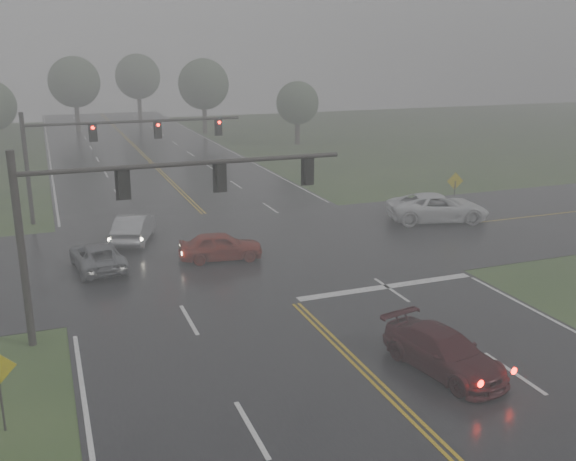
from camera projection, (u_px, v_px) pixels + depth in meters
name	position (u px, v px, depth m)	size (l,w,h in m)	color
main_road	(252.00, 261.00, 31.97)	(18.00, 160.00, 0.02)	black
cross_street	(240.00, 250.00, 33.77)	(120.00, 14.00, 0.02)	black
stop_bar	(387.00, 287.00, 28.48)	(8.50, 0.50, 0.01)	silver
sedan_maroon	(442.00, 371.00, 21.12)	(1.89, 4.64, 1.35)	#35090D
sedan_red	(221.00, 260.00, 32.15)	(1.67, 4.15, 1.41)	maroon
sedan_silver	(135.00, 241.00, 35.27)	(1.60, 4.59, 1.51)	#929499
car_grey	(98.00, 269.00, 30.80)	(2.10, 4.54, 1.26)	slate
pickup_white	(437.00, 221.00, 39.31)	(2.81, 6.10, 1.69)	white
signal_gantry_near	(127.00, 203.00, 22.89)	(12.00, 0.31, 7.01)	black
signal_gantry_far	(98.00, 142.00, 38.85)	(13.16, 0.34, 6.67)	black
sign_diamond_east	(455.00, 186.00, 40.70)	(1.10, 0.20, 2.67)	black
tree_ne_a	(204.00, 84.00, 77.98)	(6.16, 6.16, 9.05)	#372B24
tree_n_mid	(74.00, 82.00, 80.01)	(6.33, 6.33, 9.30)	#372B24
tree_e_near	(297.00, 103.00, 69.44)	(4.64, 4.64, 6.82)	#372B24
tree_n_far	(138.00, 77.00, 92.48)	(6.45, 6.45, 9.47)	#372B24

